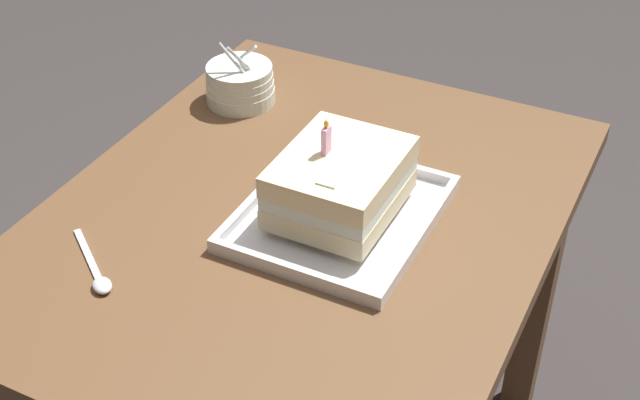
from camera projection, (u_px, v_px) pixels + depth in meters
The scene contains 5 objects.
dining_table at pixel (302, 269), 1.44m from camera, with size 0.95×0.75×0.71m.
foil_tray at pixel (340, 216), 1.35m from camera, with size 0.32×0.27×0.02m.
birthday_cake at pixel (340, 182), 1.32m from camera, with size 0.21×0.17×0.15m.
bowl_stack at pixel (240, 84), 1.62m from camera, with size 0.13×0.13×0.12m.
serving_spoon_near_tray at pixel (99, 278), 1.24m from camera, with size 0.11×0.14×0.01m.
Camera 1 is at (-0.96, -0.51, 1.54)m, focal length 50.08 mm.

